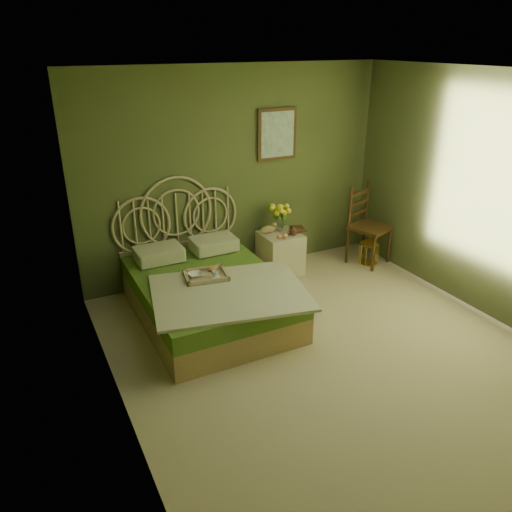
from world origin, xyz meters
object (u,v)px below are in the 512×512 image
nightstand (280,247)px  chair (366,220)px  birdcage (369,250)px  bed (207,291)px

nightstand → chair: chair is taller
nightstand → birdcage: 1.27m
chair → bed: bearing=169.4°
chair → birdcage: size_ratio=2.75×
nightstand → birdcage: nightstand is taller
bed → chair: 2.55m
nightstand → chair: 1.27m
bed → chair: (2.50, 0.43, 0.30)m
chair → birdcage: chair is taller
nightstand → chair: (1.22, -0.20, 0.25)m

